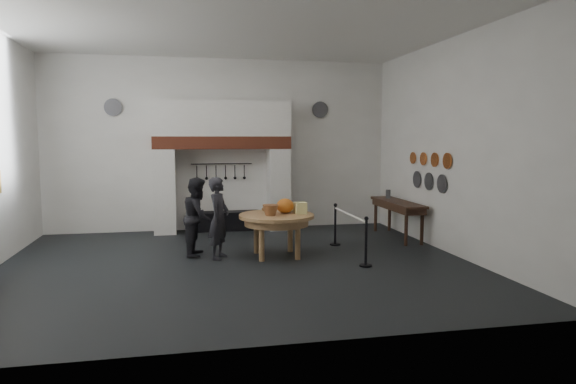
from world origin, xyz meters
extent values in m
cube|color=black|center=(0.00, 0.00, 0.00)|extent=(9.00, 8.00, 0.02)
cube|color=silver|center=(0.00, 0.00, 4.50)|extent=(9.00, 8.00, 0.02)
cube|color=white|center=(0.00, 4.00, 2.25)|extent=(9.00, 0.02, 4.50)
cube|color=white|center=(0.00, -4.00, 2.25)|extent=(9.00, 0.02, 4.50)
cube|color=white|center=(4.50, 0.00, 2.25)|extent=(0.02, 8.00, 4.50)
cube|color=silver|center=(-1.48, 3.65, 1.07)|extent=(0.55, 0.70, 2.15)
cube|color=silver|center=(1.48, 3.65, 1.07)|extent=(0.55, 0.70, 2.15)
cube|color=#9E442B|center=(0.00, 3.65, 2.31)|extent=(3.50, 0.72, 0.32)
cube|color=silver|center=(0.00, 3.65, 2.92)|extent=(3.50, 0.70, 0.90)
cube|color=black|center=(0.00, 3.72, 0.25)|extent=(1.90, 0.45, 0.50)
cylinder|color=black|center=(0.00, 3.92, 1.75)|extent=(1.60, 0.02, 0.02)
cylinder|color=tan|center=(0.85, 0.50, 0.84)|extent=(1.60, 1.60, 0.07)
ellipsoid|color=#C8731C|center=(1.05, 0.60, 1.03)|extent=(0.36, 0.36, 0.31)
cube|color=#EFE78F|center=(1.35, 0.45, 0.99)|extent=(0.22, 0.22, 0.24)
cube|color=#D3C07E|center=(1.33, 0.75, 0.97)|extent=(0.18, 0.18, 0.20)
cone|color=brown|center=(0.70, 0.35, 0.98)|extent=(0.33, 0.33, 0.22)
ellipsoid|color=#9B6437|center=(0.75, 0.85, 0.94)|extent=(0.31, 0.18, 0.13)
imported|color=black|center=(-0.32, 0.55, 0.83)|extent=(0.60, 0.71, 1.65)
imported|color=black|center=(-0.72, 0.95, 0.81)|extent=(0.76, 0.89, 1.62)
cube|color=#351F13|center=(4.10, 1.87, 0.87)|extent=(0.55, 2.20, 0.06)
cylinder|color=#454549|center=(4.10, 2.47, 1.01)|extent=(0.12, 0.12, 0.22)
cylinder|color=#C6662D|center=(4.46, 0.20, 1.95)|extent=(0.03, 0.34, 0.34)
cylinder|color=#C6662D|center=(4.46, 0.75, 1.95)|extent=(0.03, 0.32, 0.32)
cylinder|color=#C6662D|center=(4.46, 1.30, 1.95)|extent=(0.03, 0.30, 0.30)
cylinder|color=#C6662D|center=(4.46, 1.85, 1.95)|extent=(0.03, 0.28, 0.28)
cylinder|color=#4C4C51|center=(4.46, 0.40, 1.45)|extent=(0.03, 0.40, 0.40)
cylinder|color=#4C4C51|center=(4.46, 1.00, 1.45)|extent=(0.03, 0.40, 0.40)
cylinder|color=#4C4C51|center=(4.46, 1.60, 1.45)|extent=(0.03, 0.40, 0.40)
cylinder|color=#4C4C51|center=(-2.70, 3.96, 3.20)|extent=(0.44, 0.03, 0.44)
cylinder|color=#4C4C51|center=(2.70, 3.96, 3.20)|extent=(0.44, 0.03, 0.44)
cylinder|color=black|center=(2.36, -0.67, 0.45)|extent=(0.05, 0.05, 0.90)
cylinder|color=black|center=(2.36, 1.33, 0.45)|extent=(0.05, 0.05, 0.90)
cylinder|color=white|center=(2.36, 0.33, 0.85)|extent=(0.04, 2.00, 0.04)
camera|label=1|loc=(-1.01, -9.72, 2.43)|focal=32.00mm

